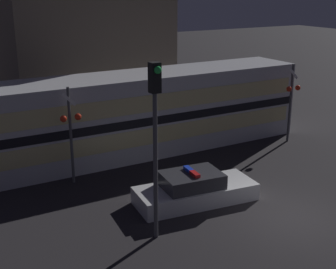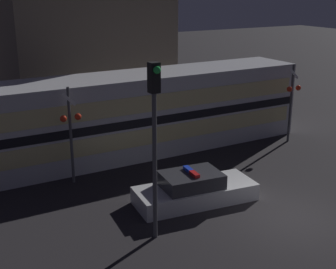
{
  "view_description": "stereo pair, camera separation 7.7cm",
  "coord_description": "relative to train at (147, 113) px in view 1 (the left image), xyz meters",
  "views": [
    {
      "loc": [
        -11.06,
        -10.67,
        7.82
      ],
      "look_at": [
        -1.62,
        5.76,
        1.73
      ],
      "focal_mm": 50.0,
      "sensor_mm": 36.0,
      "label": 1
    },
    {
      "loc": [
        -10.99,
        -10.71,
        7.82
      ],
      "look_at": [
        -1.62,
        5.76,
        1.73
      ],
      "focal_mm": 50.0,
      "sensor_mm": 36.0,
      "label": 2
    }
  ],
  "objects": [
    {
      "name": "crossing_signal_near",
      "position": [
        7.01,
        -2.49,
        0.48
      ],
      "size": [
        0.87,
        0.33,
        4.05
      ],
      "color": "#4C4C51",
      "rests_on": "ground_plane"
    },
    {
      "name": "police_car",
      "position": [
        -1.12,
        -6.03,
        -1.44
      ],
      "size": [
        4.72,
        2.23,
        1.3
      ],
      "rotation": [
        0.0,
        0.0,
        -0.11
      ],
      "color": "silver",
      "rests_on": "ground_plane"
    },
    {
      "name": "train",
      "position": [
        0.0,
        0.0,
        0.0
      ],
      "size": [
        16.21,
        2.98,
        3.84
      ],
      "color": "silver",
      "rests_on": "ground_plane"
    },
    {
      "name": "crossing_signal_far",
      "position": [
        -4.48,
        -2.1,
        0.47
      ],
      "size": [
        0.87,
        0.33,
        4.03
      ],
      "color": "#4C4C51",
      "rests_on": "ground_plane"
    },
    {
      "name": "ground_plane",
      "position": [
        1.09,
        -8.77,
        -1.92
      ],
      "size": [
        120.0,
        120.0,
        0.0
      ],
      "primitive_type": "plane",
      "color": "#262326"
    },
    {
      "name": "traffic_light_corner",
      "position": [
        -3.61,
        -7.61,
        1.91
      ],
      "size": [
        0.3,
        0.46,
        5.69
      ],
      "color": "#4C4C51",
      "rests_on": "ground_plane"
    },
    {
      "name": "building_left",
      "position": [
        -0.11,
        7.85,
        3.22
      ],
      "size": [
        9.39,
        6.13,
        10.27
      ],
      "color": "#726656",
      "rests_on": "ground_plane"
    }
  ]
}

